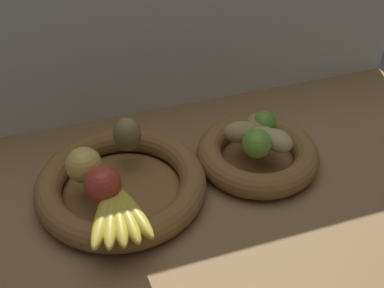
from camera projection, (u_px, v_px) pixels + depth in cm
name	position (u px, v px, depth cm)	size (l,w,h in cm)	color
ground_plane	(199.00, 177.00, 112.44)	(140.00, 90.00, 3.00)	olive
back_wall	(159.00, 11.00, 117.07)	(140.00, 3.00, 55.00)	silver
fruit_bowl_left	(121.00, 184.00, 104.11)	(37.20, 37.20, 5.83)	brown
fruit_bowl_right	(257.00, 154.00, 112.27)	(28.66, 28.66, 5.83)	brown
apple_red_front	(103.00, 184.00, 94.02)	(7.57, 7.57, 7.57)	#B73828
apple_golden_left	(84.00, 165.00, 98.62)	(7.59, 7.59, 7.59)	#DBB756
pear_brown	(127.00, 134.00, 106.42)	(6.32, 5.98, 8.19)	olive
banana_bunch_front	(118.00, 213.00, 90.96)	(13.57, 18.48, 3.18)	gold
potato_small	(277.00, 141.00, 107.42)	(7.61, 5.54, 4.84)	tan
potato_large	(259.00, 137.00, 109.09)	(7.77, 4.96, 4.20)	tan
potato_oblong	(241.00, 132.00, 110.01)	(8.33, 5.69, 4.79)	#A38451
potato_back	(259.00, 125.00, 112.48)	(7.05, 5.91, 4.63)	#A38451
lime_near	(257.00, 144.00, 105.05)	(6.63, 6.63, 6.63)	#6B9E33
lime_far	(264.00, 123.00, 112.03)	(5.67, 5.67, 5.67)	olive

